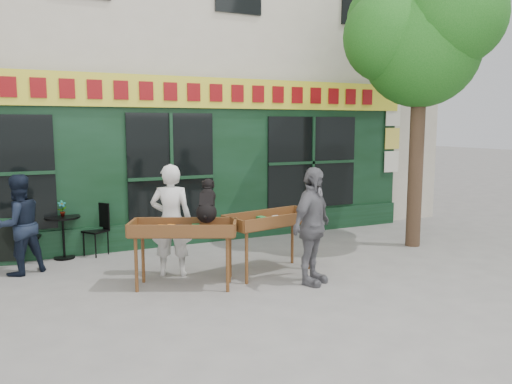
% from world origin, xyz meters
% --- Properties ---
extents(ground, '(80.00, 80.00, 0.00)m').
position_xyz_m(ground, '(0.00, 0.00, 0.00)').
color(ground, slate).
rests_on(ground, ground).
extents(building, '(14.00, 7.26, 10.00)m').
position_xyz_m(building, '(0.00, 5.97, 4.97)').
color(building, beige).
rests_on(building, ground).
extents(street_tree, '(3.05, 2.90, 5.60)m').
position_xyz_m(street_tree, '(4.34, 0.36, 4.11)').
color(street_tree, '#382619').
rests_on(street_tree, ground).
extents(book_cart_center, '(1.62, 1.19, 0.99)m').
position_xyz_m(book_cart_center, '(-0.55, -0.24, 0.82)').
color(book_cart_center, '#5B2F1A').
rests_on(book_cart_center, ground).
extents(dog, '(0.56, 0.69, 0.60)m').
position_xyz_m(dog, '(-0.20, -0.29, 1.29)').
color(dog, black).
rests_on(dog, book_cart_center).
extents(woman, '(0.77, 0.66, 1.77)m').
position_xyz_m(woman, '(-0.55, 0.41, 0.89)').
color(woman, silver).
rests_on(woman, ground).
extents(book_cart_right, '(1.60, 0.92, 0.99)m').
position_xyz_m(book_cart_right, '(0.93, -0.15, 0.82)').
color(book_cart_right, '#5B2F1A').
rests_on(book_cart_right, ground).
extents(man_right, '(1.10, 0.91, 1.76)m').
position_xyz_m(man_right, '(1.23, -0.90, 0.88)').
color(man_right, slate).
rests_on(man_right, ground).
extents(bistro_table, '(0.60, 0.60, 0.76)m').
position_xyz_m(bistro_table, '(-2.03, 2.20, 0.54)').
color(bistro_table, black).
rests_on(bistro_table, ground).
extents(bistro_chair_left, '(0.42, 0.42, 0.95)m').
position_xyz_m(bistro_chair_left, '(-2.67, 2.21, 0.56)').
color(bistro_chair_left, black).
rests_on(bistro_chair_left, ground).
extents(bistro_chair_right, '(0.51, 0.50, 0.95)m').
position_xyz_m(bistro_chair_right, '(-1.41, 2.25, 0.56)').
color(bistro_chair_right, black).
rests_on(bistro_chair_right, ground).
extents(potted_plant, '(0.16, 0.12, 0.29)m').
position_xyz_m(potted_plant, '(-2.03, 2.20, 0.91)').
color(potted_plant, gray).
rests_on(potted_plant, bistro_table).
extents(man_left, '(0.97, 0.88, 1.60)m').
position_xyz_m(man_left, '(-2.73, 1.51, 0.80)').
color(man_left, black).
rests_on(man_left, ground).
extents(chalkboard, '(0.59, 0.30, 0.79)m').
position_xyz_m(chalkboard, '(-2.94, 2.19, 0.40)').
color(chalkboard, black).
rests_on(chalkboard, ground).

